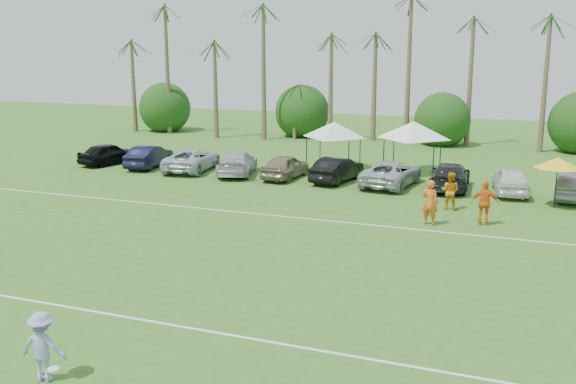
% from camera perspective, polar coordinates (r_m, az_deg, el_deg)
% --- Properties ---
extents(ground, '(120.00, 120.00, 0.00)m').
position_cam_1_polar(ground, '(19.11, -23.40, -11.46)').
color(ground, '#34681F').
rests_on(ground, ground).
extents(field_lines, '(80.00, 12.10, 0.01)m').
position_cam_1_polar(field_lines, '(24.99, -10.60, -4.94)').
color(field_lines, white).
rests_on(field_lines, ground).
extents(palm_tree_0, '(2.40, 2.40, 8.90)m').
position_cam_1_polar(palm_tree_0, '(61.01, -13.98, 12.31)').
color(palm_tree_0, brown).
rests_on(palm_tree_0, ground).
extents(palm_tree_1, '(2.40, 2.40, 9.90)m').
position_cam_1_polar(palm_tree_1, '(58.33, -9.88, 13.35)').
color(palm_tree_1, brown).
rests_on(palm_tree_1, ground).
extents(palm_tree_2, '(2.40, 2.40, 10.90)m').
position_cam_1_polar(palm_tree_2, '(55.97, -5.36, 14.40)').
color(palm_tree_2, brown).
rests_on(palm_tree_2, ground).
extents(palm_tree_3, '(2.40, 2.40, 11.90)m').
position_cam_1_polar(palm_tree_3, '(54.36, -1.45, 15.40)').
color(palm_tree_3, brown).
rests_on(palm_tree_3, ground).
extents(palm_tree_4, '(2.40, 2.40, 8.90)m').
position_cam_1_polar(palm_tree_4, '(52.91, 2.67, 12.66)').
color(palm_tree_4, brown).
rests_on(palm_tree_4, ground).
extents(palm_tree_5, '(2.40, 2.40, 9.90)m').
position_cam_1_polar(palm_tree_5, '(51.80, 7.01, 13.55)').
color(palm_tree_5, brown).
rests_on(palm_tree_5, ground).
extents(palm_tree_6, '(2.40, 2.40, 10.90)m').
position_cam_1_polar(palm_tree_6, '(50.99, 11.54, 14.38)').
color(palm_tree_6, brown).
rests_on(palm_tree_6, ground).
extents(palm_tree_7, '(2.40, 2.40, 11.90)m').
position_cam_1_polar(palm_tree_7, '(50.51, 16.21, 15.13)').
color(palm_tree_7, brown).
rests_on(palm_tree_7, ground).
extents(palm_tree_8, '(2.40, 2.40, 8.90)m').
position_cam_1_polar(palm_tree_8, '(50.23, 21.83, 11.80)').
color(palm_tree_8, brown).
rests_on(palm_tree_8, ground).
extents(bush_tree_0, '(4.00, 4.00, 4.00)m').
position_cam_1_polar(bush_tree_0, '(60.48, -10.80, 7.06)').
color(bush_tree_0, brown).
rests_on(bush_tree_0, ground).
extents(bush_tree_1, '(4.00, 4.00, 4.00)m').
position_cam_1_polar(bush_tree_1, '(54.81, 0.94, 6.72)').
color(bush_tree_1, brown).
rests_on(bush_tree_1, ground).
extents(bush_tree_2, '(4.00, 4.00, 4.00)m').
position_cam_1_polar(bush_tree_2, '(51.96, 13.55, 6.05)').
color(bush_tree_2, brown).
rests_on(bush_tree_2, ground).
extents(sideline_player_a, '(0.80, 0.61, 1.97)m').
position_cam_1_polar(sideline_player_a, '(28.26, 12.52, -0.91)').
color(sideline_player_a, orange).
rests_on(sideline_player_a, ground).
extents(sideline_player_b, '(0.98, 0.83, 1.79)m').
position_cam_1_polar(sideline_player_b, '(31.20, 14.21, 0.11)').
color(sideline_player_b, orange).
rests_on(sideline_player_b, ground).
extents(sideline_player_c, '(1.18, 0.57, 1.96)m').
position_cam_1_polar(sideline_player_c, '(28.81, 17.10, -0.93)').
color(sideline_player_c, orange).
rests_on(sideline_player_c, ground).
extents(canopy_tent_left, '(4.22, 4.22, 3.42)m').
position_cam_1_polar(canopy_tent_left, '(40.76, 4.13, 6.23)').
color(canopy_tent_left, black).
rests_on(canopy_tent_left, ground).
extents(canopy_tent_right, '(4.53, 4.53, 3.67)m').
position_cam_1_polar(canopy_tent_right, '(39.73, 11.14, 6.17)').
color(canopy_tent_right, black).
rests_on(canopy_tent_right, ground).
extents(market_umbrella, '(2.19, 2.19, 2.44)m').
position_cam_1_polar(market_umbrella, '(32.83, 22.88, 2.41)').
color(market_umbrella, black).
rests_on(market_umbrella, ground).
extents(frisbee_player, '(1.26, 0.86, 1.67)m').
position_cam_1_polar(frisbee_player, '(16.02, -20.95, -12.71)').
color(frisbee_player, '#939CD0').
rests_on(frisbee_player, ground).
extents(parked_car_0, '(2.67, 4.44, 1.41)m').
position_cam_1_polar(parked_car_0, '(43.82, -15.65, 3.32)').
color(parked_car_0, black).
rests_on(parked_car_0, ground).
extents(parked_car_1, '(1.97, 4.43, 1.41)m').
position_cam_1_polar(parked_car_1, '(42.01, -12.24, 3.11)').
color(parked_car_1, black).
rests_on(parked_car_1, ground).
extents(parked_car_2, '(3.01, 5.36, 1.41)m').
position_cam_1_polar(parked_car_2, '(40.38, -8.52, 2.88)').
color(parked_car_2, silver).
rests_on(parked_car_2, ground).
extents(parked_car_3, '(3.24, 5.23, 1.41)m').
position_cam_1_polar(parked_car_3, '(38.87, -4.55, 2.60)').
color(parked_car_3, '#BCBBC4').
rests_on(parked_car_3, ground).
extents(parked_car_4, '(1.89, 4.24, 1.41)m').
position_cam_1_polar(parked_car_4, '(37.59, -0.26, 2.30)').
color(parked_car_4, gray).
rests_on(parked_car_4, ground).
extents(parked_car_5, '(2.19, 4.48, 1.41)m').
position_cam_1_polar(parked_car_5, '(36.73, 4.39, 2.02)').
color(parked_car_5, black).
rests_on(parked_car_5, ground).
extents(parked_car_6, '(2.88, 5.31, 1.41)m').
position_cam_1_polar(parked_car_6, '(35.95, 9.17, 1.66)').
color(parked_car_6, '#B2B4B9').
rests_on(parked_car_6, ground).
extents(parked_car_7, '(2.23, 4.97, 1.41)m').
position_cam_1_polar(parked_car_7, '(35.83, 14.20, 1.39)').
color(parked_car_7, black).
rests_on(parked_car_7, ground).
extents(parked_car_8, '(2.21, 4.34, 1.41)m').
position_cam_1_polar(parked_car_8, '(35.46, 19.19, 0.96)').
color(parked_car_8, white).
rests_on(parked_car_8, ground).
extents(parked_car_9, '(2.14, 4.47, 1.41)m').
position_cam_1_polar(parked_car_9, '(35.36, 24.25, 0.51)').
color(parked_car_9, slate).
rests_on(parked_car_9, ground).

